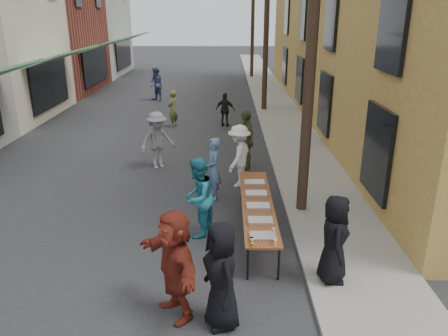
{
  "coord_description": "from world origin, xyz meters",
  "views": [
    {
      "loc": [
        2.41,
        -7.08,
        4.79
      ],
      "look_at": [
        2.34,
        2.66,
        1.3
      ],
      "focal_mm": 35.0,
      "sensor_mm": 36.0,
      "label": 1
    }
  ],
  "objects_px": {
    "utility_pole_near": "(313,26)",
    "catering_tray_sausage": "(263,237)",
    "guest_front_c": "(198,198)",
    "server": "(334,239)",
    "utility_pole_far": "(253,16)",
    "guest_front_a": "(222,275)",
    "serving_table": "(257,204)",
    "utility_pole_mid": "(267,18)"
  },
  "relations": [
    {
      "from": "utility_pole_near",
      "to": "guest_front_a",
      "type": "distance_m",
      "value": 5.88
    },
    {
      "from": "guest_front_c",
      "to": "server",
      "type": "bearing_deg",
      "value": 73.4
    },
    {
      "from": "serving_table",
      "to": "guest_front_c",
      "type": "relative_size",
      "value": 2.19
    },
    {
      "from": "utility_pole_mid",
      "to": "server",
      "type": "relative_size",
      "value": 5.37
    },
    {
      "from": "catering_tray_sausage",
      "to": "guest_front_c",
      "type": "xyz_separation_m",
      "value": [
        -1.33,
        1.56,
        0.12
      ]
    },
    {
      "from": "utility_pole_far",
      "to": "server",
      "type": "distance_m",
      "value": 27.34
    },
    {
      "from": "utility_pole_mid",
      "to": "catering_tray_sausage",
      "type": "height_order",
      "value": "utility_pole_mid"
    },
    {
      "from": "catering_tray_sausage",
      "to": "guest_front_c",
      "type": "relative_size",
      "value": 0.27
    },
    {
      "from": "utility_pole_far",
      "to": "guest_front_a",
      "type": "distance_m",
      "value": 28.52
    },
    {
      "from": "catering_tray_sausage",
      "to": "server",
      "type": "distance_m",
      "value": 1.31
    },
    {
      "from": "utility_pole_mid",
      "to": "server",
      "type": "height_order",
      "value": "utility_pole_mid"
    },
    {
      "from": "utility_pole_near",
      "to": "utility_pole_far",
      "type": "relative_size",
      "value": 1.0
    },
    {
      "from": "utility_pole_near",
      "to": "utility_pole_far",
      "type": "distance_m",
      "value": 24.0
    },
    {
      "from": "server",
      "to": "utility_pole_mid",
      "type": "bearing_deg",
      "value": 6.18
    },
    {
      "from": "serving_table",
      "to": "catering_tray_sausage",
      "type": "bearing_deg",
      "value": -90.0
    },
    {
      "from": "utility_pole_near",
      "to": "serving_table",
      "type": "xyz_separation_m",
      "value": [
        -1.2,
        -1.12,
        -3.79
      ]
    },
    {
      "from": "utility_pole_near",
      "to": "guest_front_a",
      "type": "xyz_separation_m",
      "value": [
        -1.97,
        -4.22,
        -3.6
      ]
    },
    {
      "from": "utility_pole_far",
      "to": "catering_tray_sausage",
      "type": "bearing_deg",
      "value": -92.57
    },
    {
      "from": "serving_table",
      "to": "catering_tray_sausage",
      "type": "xyz_separation_m",
      "value": [
        -0.0,
        -1.65,
        0.08
      ]
    },
    {
      "from": "utility_pole_mid",
      "to": "guest_front_c",
      "type": "distance_m",
      "value": 13.92
    },
    {
      "from": "utility_pole_near",
      "to": "serving_table",
      "type": "bearing_deg",
      "value": -137.12
    },
    {
      "from": "utility_pole_near",
      "to": "guest_front_a",
      "type": "bearing_deg",
      "value": -114.97
    },
    {
      "from": "utility_pole_near",
      "to": "catering_tray_sausage",
      "type": "xyz_separation_m",
      "value": [
        -1.2,
        -2.77,
        -3.71
      ]
    },
    {
      "from": "utility_pole_near",
      "to": "catering_tray_sausage",
      "type": "height_order",
      "value": "utility_pole_near"
    },
    {
      "from": "utility_pole_near",
      "to": "utility_pole_far",
      "type": "bearing_deg",
      "value": 90.0
    },
    {
      "from": "guest_front_a",
      "to": "serving_table",
      "type": "bearing_deg",
      "value": 144.57
    },
    {
      "from": "utility_pole_near",
      "to": "guest_front_c",
      "type": "xyz_separation_m",
      "value": [
        -2.53,
        -1.21,
        -3.59
      ]
    },
    {
      "from": "utility_pole_near",
      "to": "catering_tray_sausage",
      "type": "bearing_deg",
      "value": -113.48
    },
    {
      "from": "utility_pole_far",
      "to": "guest_front_a",
      "type": "xyz_separation_m",
      "value": [
        -1.97,
        -28.22,
        -3.6
      ]
    },
    {
      "from": "utility_pole_mid",
      "to": "guest_front_c",
      "type": "height_order",
      "value": "utility_pole_mid"
    },
    {
      "from": "catering_tray_sausage",
      "to": "utility_pole_near",
      "type": "bearing_deg",
      "value": 66.52
    },
    {
      "from": "utility_pole_far",
      "to": "guest_front_c",
      "type": "xyz_separation_m",
      "value": [
        -2.53,
        -25.21,
        -3.59
      ]
    },
    {
      "from": "utility_pole_near",
      "to": "utility_pole_mid",
      "type": "height_order",
      "value": "same"
    },
    {
      "from": "guest_front_a",
      "to": "utility_pole_near",
      "type": "bearing_deg",
      "value": 133.43
    },
    {
      "from": "server",
      "to": "guest_front_c",
      "type": "bearing_deg",
      "value": 59.62
    },
    {
      "from": "utility_pole_near",
      "to": "guest_front_c",
      "type": "bearing_deg",
      "value": -154.49
    },
    {
      "from": "guest_front_a",
      "to": "server",
      "type": "xyz_separation_m",
      "value": [
        2.02,
        1.11,
        0.03
      ]
    },
    {
      "from": "utility_pole_far",
      "to": "serving_table",
      "type": "relative_size",
      "value": 2.25
    },
    {
      "from": "utility_pole_far",
      "to": "catering_tray_sausage",
      "type": "height_order",
      "value": "utility_pole_far"
    },
    {
      "from": "utility_pole_far",
      "to": "serving_table",
      "type": "height_order",
      "value": "utility_pole_far"
    },
    {
      "from": "utility_pole_far",
      "to": "serving_table",
      "type": "bearing_deg",
      "value": -92.74
    },
    {
      "from": "server",
      "to": "utility_pole_near",
      "type": "bearing_deg",
      "value": 6.91
    }
  ]
}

